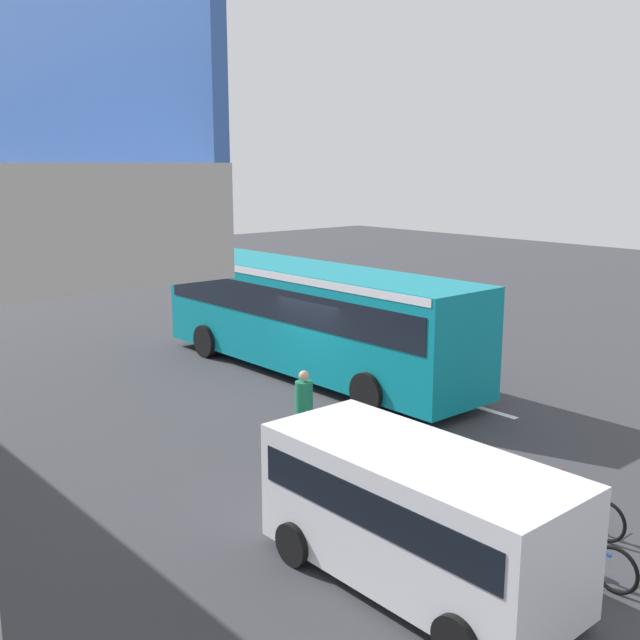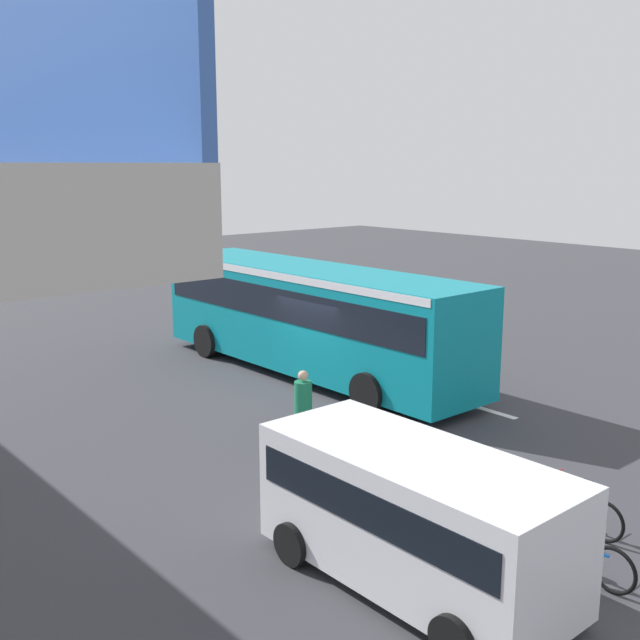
# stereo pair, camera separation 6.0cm
# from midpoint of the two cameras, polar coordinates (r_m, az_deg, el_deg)

# --- Properties ---
(ground) EXTENTS (80.00, 80.00, 0.00)m
(ground) POSITION_cam_midpoint_polar(r_m,az_deg,el_deg) (20.70, -0.25, -5.27)
(ground) COLOR #38383D
(city_bus) EXTENTS (11.54, 2.85, 3.15)m
(city_bus) POSITION_cam_midpoint_polar(r_m,az_deg,el_deg) (21.82, -0.79, 0.72)
(city_bus) COLOR #0C8493
(city_bus) RESTS_ON ground
(parked_van) EXTENTS (4.80, 2.17, 2.05)m
(parked_van) POSITION_cam_midpoint_polar(r_m,az_deg,el_deg) (11.24, 7.11, -14.02)
(parked_van) COLOR silver
(parked_van) RESTS_ON ground
(bicycle_red) EXTENTS (1.77, 0.44, 0.96)m
(bicycle_red) POSITION_cam_midpoint_polar(r_m,az_deg,el_deg) (13.69, 18.71, -13.42)
(bicycle_red) COLOR black
(bicycle_red) RESTS_ON ground
(bicycle_green) EXTENTS (1.77, 0.44, 0.96)m
(bicycle_green) POSITION_cam_midpoint_polar(r_m,az_deg,el_deg) (14.29, 10.56, -11.88)
(bicycle_green) COLOR black
(bicycle_green) RESTS_ON ground
(bicycle_blue) EXTENTS (1.77, 0.44, 0.96)m
(bicycle_blue) POSITION_cam_midpoint_polar(r_m,az_deg,el_deg) (12.28, 19.09, -16.46)
(bicycle_blue) COLOR black
(bicycle_blue) RESTS_ON ground
(pedestrian) EXTENTS (0.38, 0.38, 1.79)m
(pedestrian) POSITION_cam_midpoint_polar(r_m,az_deg,el_deg) (16.12, -1.32, -6.95)
(pedestrian) COLOR #2D2D38
(pedestrian) RESTS_ON ground
(traffic_sign) EXTENTS (0.08, 0.60, 2.80)m
(traffic_sign) POSITION_cam_midpoint_polar(r_m,az_deg,el_deg) (27.10, -2.43, 2.88)
(traffic_sign) COLOR slate
(traffic_sign) RESTS_ON ground
(lane_dash_leftmost) EXTENTS (2.00, 0.20, 0.01)m
(lane_dash_leftmost) POSITION_cam_midpoint_polar(r_m,az_deg,el_deg) (19.54, 12.17, -6.57)
(lane_dash_leftmost) COLOR silver
(lane_dash_leftmost) RESTS_ON ground
(lane_dash_left) EXTENTS (2.00, 0.20, 0.01)m
(lane_dash_left) POSITION_cam_midpoint_polar(r_m,az_deg,el_deg) (22.04, 3.84, -4.22)
(lane_dash_left) COLOR silver
(lane_dash_left) RESTS_ON ground
(lane_dash_centre) EXTENTS (2.00, 0.20, 0.01)m
(lane_dash_centre) POSITION_cam_midpoint_polar(r_m,az_deg,el_deg) (24.94, -2.65, -2.32)
(lane_dash_centre) COLOR silver
(lane_dash_centre) RESTS_ON ground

